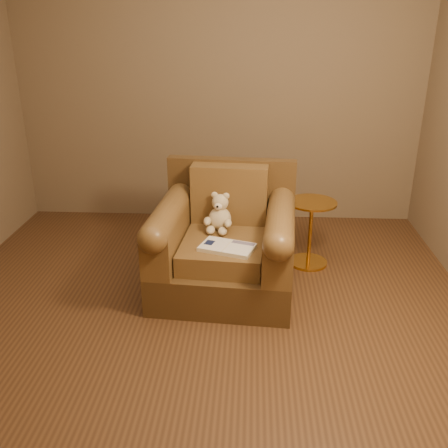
{
  "coord_description": "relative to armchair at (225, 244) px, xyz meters",
  "views": [
    {
      "loc": [
        0.34,
        -2.99,
        1.97
      ],
      "look_at": [
        0.15,
        0.38,
        0.57
      ],
      "focal_mm": 40.0,
      "sensor_mm": 36.0,
      "label": 1
    }
  ],
  "objects": [
    {
      "name": "room",
      "position": [
        -0.15,
        -0.48,
        1.35
      ],
      "size": [
        4.02,
        4.02,
        2.71
      ],
      "color": "#766249",
      "rests_on": "ground"
    },
    {
      "name": "armchair",
      "position": [
        0.0,
        0.0,
        0.0
      ],
      "size": [
        1.11,
        1.06,
        0.93
      ],
      "rotation": [
        0.0,
        0.0,
        -0.08
      ],
      "color": "#4E361A",
      "rests_on": "floor"
    },
    {
      "name": "guidebook",
      "position": [
        0.03,
        -0.26,
        0.1
      ],
      "size": [
        0.43,
        0.33,
        0.03
      ],
      "rotation": [
        0.0,
        0.0,
        -0.32
      ],
      "color": "beige",
      "rests_on": "armchair"
    },
    {
      "name": "teddy_bear",
      "position": [
        -0.05,
        0.09,
        0.2
      ],
      "size": [
        0.22,
        0.25,
        0.3
      ],
      "rotation": [
        0.0,
        0.0,
        -0.18
      ],
      "color": "beige",
      "rests_on": "armchair"
    },
    {
      "name": "floor",
      "position": [
        -0.15,
        -0.48,
        -0.36
      ],
      "size": [
        4.0,
        4.0,
        0.0
      ],
      "primitive_type": "plane",
      "color": "#54341C",
      "rests_on": "ground"
    },
    {
      "name": "side_table",
      "position": [
        0.7,
        0.42,
        -0.05
      ],
      "size": [
        0.41,
        0.41,
        0.57
      ],
      "color": "gold",
      "rests_on": "floor"
    }
  ]
}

